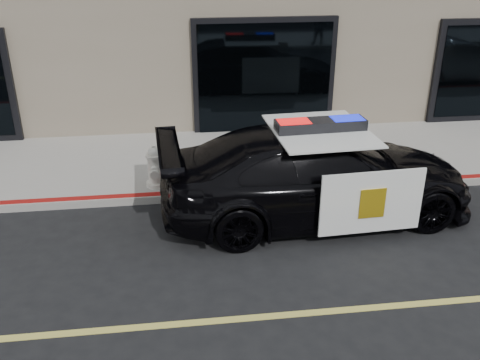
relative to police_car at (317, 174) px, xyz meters
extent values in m
plane|color=black|center=(0.77, -2.70, -0.81)|extent=(120.00, 120.00, 0.00)
cube|color=gray|center=(0.77, 2.55, -0.73)|extent=(60.00, 3.50, 0.15)
imported|color=black|center=(0.00, 0.00, -0.01)|extent=(2.83, 5.74, 1.60)
cube|color=white|center=(0.59, -1.11, -0.04)|extent=(1.70, 0.13, 1.06)
cube|color=white|center=(0.47, 1.17, -0.04)|extent=(1.70, 0.13, 1.06)
cube|color=white|center=(0.00, 0.00, 0.80)|extent=(1.70, 2.00, 0.03)
cube|color=gold|center=(0.59, -1.15, -0.04)|extent=(0.43, 0.04, 0.51)
cube|color=black|center=(0.00, 0.00, 0.89)|extent=(1.55, 0.48, 0.19)
cube|color=red|center=(-0.47, -0.03, 0.91)|extent=(0.55, 0.37, 0.17)
cube|color=#0C19CC|center=(0.46, 0.02, 0.91)|extent=(0.55, 0.37, 0.17)
cylinder|color=silver|center=(-2.86, 1.26, -0.62)|extent=(0.37, 0.37, 0.08)
cylinder|color=silver|center=(-2.86, 1.26, -0.32)|extent=(0.27, 0.27, 0.52)
cylinder|color=silver|center=(-2.86, 1.26, -0.03)|extent=(0.32, 0.32, 0.06)
sphere|color=silver|center=(-2.86, 1.26, 0.03)|extent=(0.24, 0.24, 0.24)
cylinder|color=silver|center=(-2.86, 1.26, 0.13)|extent=(0.07, 0.07, 0.07)
cylinder|color=silver|center=(-2.86, 1.44, -0.24)|extent=(0.14, 0.12, 0.14)
cylinder|color=silver|center=(-2.86, 1.08, -0.24)|extent=(0.14, 0.12, 0.14)
cylinder|color=silver|center=(-2.86, 1.05, -0.32)|extent=(0.18, 0.15, 0.18)
camera|label=1|loc=(-2.43, -8.28, 3.86)|focal=40.00mm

